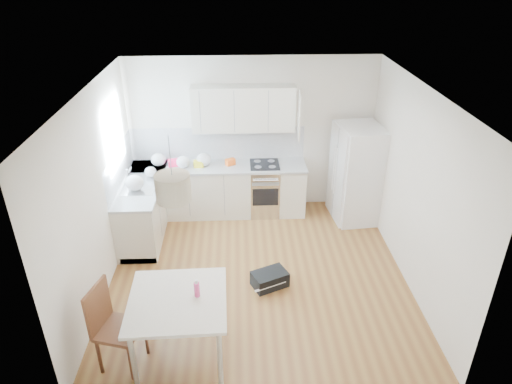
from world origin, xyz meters
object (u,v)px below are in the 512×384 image
dining_chair (120,328)px  dining_table (178,306)px  gym_bag (270,279)px  refrigerator (357,174)px

dining_chair → dining_table: bearing=23.5°
dining_table → dining_chair: (-0.64, -0.08, -0.21)m
gym_bag → dining_table: bearing=-156.6°
refrigerator → dining_chair: bearing=-142.9°
refrigerator → gym_bag: size_ratio=3.53×
dining_table → dining_chair: 0.68m
refrigerator → gym_bag: bearing=-137.1°
gym_bag → refrigerator: bearing=24.5°
dining_table → dining_chair: size_ratio=1.03×
refrigerator → gym_bag: 2.54m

